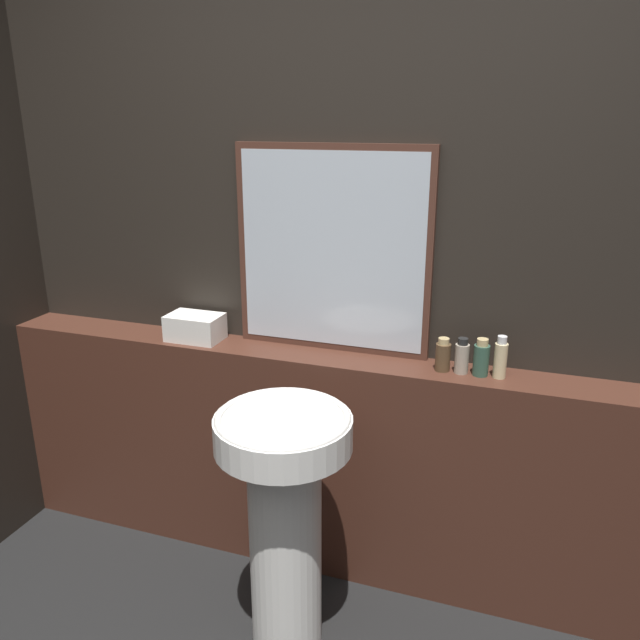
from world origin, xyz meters
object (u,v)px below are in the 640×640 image
(lotion_bottle, at_px, (481,359))
(body_wash_bottle, at_px, (500,359))
(towel_stack, at_px, (195,327))
(conditioner_bottle, at_px, (462,357))
(shampoo_bottle, at_px, (443,356))
(mirror, at_px, (332,251))
(pedestal_sink, at_px, (285,510))

(lotion_bottle, height_order, body_wash_bottle, body_wash_bottle)
(towel_stack, xyz_separation_m, conditioner_bottle, (1.08, 0.00, 0.01))
(lotion_bottle, bearing_deg, shampoo_bottle, -180.00)
(mirror, distance_m, shampoo_bottle, 0.57)
(towel_stack, height_order, body_wash_bottle, body_wash_bottle)
(conditioner_bottle, bearing_deg, towel_stack, 180.00)
(mirror, relative_size, body_wash_bottle, 5.10)
(pedestal_sink, relative_size, conditioner_bottle, 6.95)
(shampoo_bottle, relative_size, body_wash_bottle, 0.80)
(body_wash_bottle, bearing_deg, towel_stack, 180.00)
(towel_stack, bearing_deg, conditioner_bottle, 0.00)
(shampoo_bottle, relative_size, lotion_bottle, 0.90)
(conditioner_bottle, bearing_deg, mirror, 170.80)
(shampoo_bottle, bearing_deg, mirror, 169.47)
(pedestal_sink, relative_size, towel_stack, 4.13)
(lotion_bottle, xyz_separation_m, body_wash_bottle, (0.06, -0.00, 0.01))
(mirror, relative_size, conditioner_bottle, 6.00)
(mirror, height_order, body_wash_bottle, mirror)
(shampoo_bottle, xyz_separation_m, lotion_bottle, (0.13, 0.00, 0.01))
(pedestal_sink, height_order, body_wash_bottle, body_wash_bottle)
(mirror, bearing_deg, conditioner_bottle, -9.20)
(mirror, relative_size, shampoo_bottle, 6.37)
(pedestal_sink, bearing_deg, towel_stack, 141.01)
(towel_stack, bearing_deg, mirror, 8.45)
(body_wash_bottle, bearing_deg, pedestal_sink, -143.50)
(pedestal_sink, bearing_deg, conditioner_bottle, 43.11)
(mirror, height_order, shampoo_bottle, mirror)
(mirror, xyz_separation_m, conditioner_bottle, (0.52, -0.08, -0.33))
(shampoo_bottle, bearing_deg, lotion_bottle, 0.00)
(shampoo_bottle, distance_m, conditioner_bottle, 0.07)
(shampoo_bottle, relative_size, conditioner_bottle, 0.94)
(conditioner_bottle, distance_m, lotion_bottle, 0.07)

